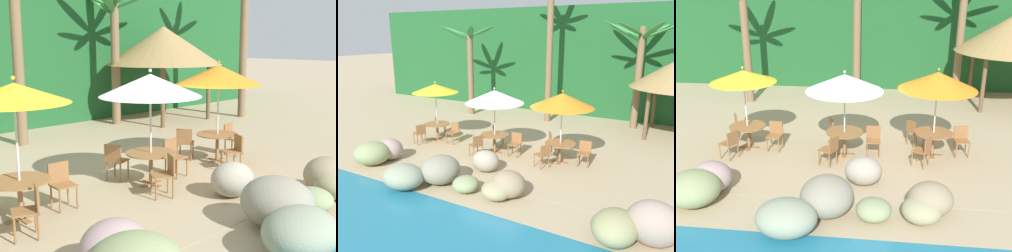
% 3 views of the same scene
% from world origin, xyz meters
% --- Properties ---
extents(ground_plane, '(120.00, 120.00, 0.00)m').
position_xyz_m(ground_plane, '(0.00, 0.00, 0.00)').
color(ground_plane, tan).
extents(terrace_deck, '(18.00, 5.20, 0.01)m').
position_xyz_m(terrace_deck, '(0.00, 0.00, 0.00)').
color(terrace_deck, tan).
rests_on(terrace_deck, ground).
extents(foliage_backdrop, '(28.00, 2.40, 6.00)m').
position_xyz_m(foliage_backdrop, '(0.00, 9.00, 3.00)').
color(foliage_backdrop, '#1E5628').
rests_on(foliage_backdrop, ground).
extents(rock_seawall, '(17.44, 3.36, 1.01)m').
position_xyz_m(rock_seawall, '(1.57, -3.27, 0.40)').
color(rock_seawall, gray).
rests_on(rock_seawall, ground).
extents(umbrella_yellow, '(1.95, 1.95, 2.57)m').
position_xyz_m(umbrella_yellow, '(-3.21, 0.23, 2.28)').
color(umbrella_yellow, silver).
rests_on(umbrella_yellow, ground).
extents(dining_table_yellow, '(1.10, 1.10, 0.74)m').
position_xyz_m(dining_table_yellow, '(-3.21, 0.23, 0.61)').
color(dining_table_yellow, olive).
rests_on(dining_table_yellow, ground).
extents(chair_yellow_seaward, '(0.45, 0.46, 0.87)m').
position_xyz_m(chair_yellow_seaward, '(-2.35, 0.25, 0.51)').
color(chair_yellow_seaward, olive).
rests_on(chair_yellow_seaward, ground).
extents(chair_yellow_inland, '(0.58, 0.58, 0.87)m').
position_xyz_m(chair_yellow_inland, '(-3.72, 0.91, 0.51)').
color(chair_yellow_inland, olive).
rests_on(chair_yellow_inland, ground).
extents(chair_yellow_left, '(0.56, 0.55, 0.87)m').
position_xyz_m(chair_yellow_left, '(-3.45, -0.59, 0.51)').
color(chair_yellow_left, olive).
rests_on(chair_yellow_left, ground).
extents(umbrella_white, '(2.22, 2.22, 2.56)m').
position_xyz_m(umbrella_white, '(-0.20, 0.08, 2.21)').
color(umbrella_white, silver).
rests_on(umbrella_white, ground).
extents(dining_table_white, '(1.10, 1.10, 0.74)m').
position_xyz_m(dining_table_white, '(-0.20, 0.08, 0.61)').
color(dining_table_white, olive).
rests_on(dining_table_white, ground).
extents(chair_white_seaward, '(0.44, 0.45, 0.87)m').
position_xyz_m(chair_white_seaward, '(0.65, 0.22, 0.51)').
color(chair_white_seaward, olive).
rests_on(chair_white_seaward, ground).
extents(chair_white_inland, '(0.55, 0.55, 0.87)m').
position_xyz_m(chair_white_inland, '(-0.59, 0.84, 0.51)').
color(chair_white_inland, olive).
rests_on(chair_white_inland, ground).
extents(chair_white_left, '(0.57, 0.57, 0.87)m').
position_xyz_m(chair_white_left, '(-0.50, -0.71, 0.51)').
color(chair_white_left, olive).
rests_on(chair_white_left, ground).
extents(umbrella_orange, '(2.22, 2.22, 2.64)m').
position_xyz_m(umbrella_orange, '(2.40, 0.33, 2.28)').
color(umbrella_orange, silver).
rests_on(umbrella_orange, ground).
extents(dining_table_orange, '(1.10, 1.10, 0.74)m').
position_xyz_m(dining_table_orange, '(2.40, 0.33, 0.61)').
color(dining_table_orange, olive).
rests_on(dining_table_orange, ground).
extents(chair_orange_seaward, '(0.46, 0.47, 0.87)m').
position_xyz_m(chair_orange_seaward, '(3.24, 0.50, 0.51)').
color(chair_orange_seaward, olive).
rests_on(chair_orange_seaward, ground).
extents(chair_orange_inland, '(0.59, 0.59, 0.87)m').
position_xyz_m(chair_orange_inland, '(1.86, 0.99, 0.51)').
color(chair_orange_inland, olive).
rests_on(chair_orange_inland, ground).
extents(chair_orange_left, '(0.57, 0.57, 0.87)m').
position_xyz_m(chair_orange_left, '(2.09, -0.47, 0.51)').
color(chair_orange_left, olive).
rests_on(chair_orange_left, ground).
extents(palm_tree_nearest, '(3.32, 3.01, 4.97)m').
position_xyz_m(palm_tree_nearest, '(-4.86, 5.10, 3.43)').
color(palm_tree_nearest, brown).
rests_on(palm_tree_nearest, ground).
extents(palm_tree_second, '(2.86, 2.66, 7.07)m').
position_xyz_m(palm_tree_second, '(-0.36, 5.72, 4.60)').
color(palm_tree_second, brown).
rests_on(palm_tree_second, ground).
extents(palm_tree_third, '(3.58, 3.61, 5.11)m').
position_xyz_m(palm_tree_third, '(3.89, 6.48, 3.62)').
color(palm_tree_third, brown).
rests_on(palm_tree_third, ground).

